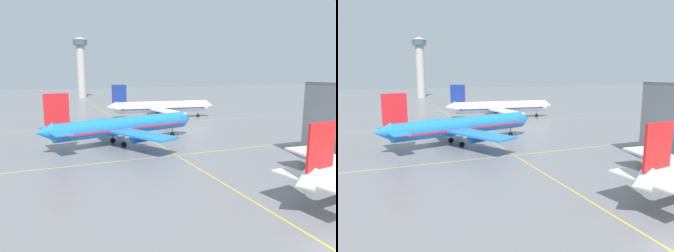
{
  "view_description": "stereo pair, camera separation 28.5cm",
  "coord_description": "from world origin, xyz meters",
  "views": [
    {
      "loc": [
        -23.16,
        -17.97,
        15.4
      ],
      "look_at": [
        0.94,
        41.71,
        4.51
      ],
      "focal_mm": 33.87,
      "sensor_mm": 36.0,
      "label": 1
    },
    {
      "loc": [
        -22.9,
        -18.07,
        15.4
      ],
      "look_at": [
        0.94,
        41.71,
        4.51
      ],
      "focal_mm": 33.87,
      "sensor_mm": 36.0,
      "label": 2
    }
  ],
  "objects": [
    {
      "name": "ground_plane",
      "position": [
        0.0,
        0.0,
        0.0
      ],
      "size": [
        600.0,
        600.0,
        0.0
      ],
      "primitive_type": "plane",
      "color": "slate"
    },
    {
      "name": "airliner_second_row",
      "position": [
        -6.73,
        48.38,
        3.94
      ],
      "size": [
        36.72,
        31.26,
        11.55
      ],
      "color": "blue",
      "rests_on": "ground"
    },
    {
      "name": "airliner_third_row",
      "position": [
        14.61,
        81.39,
        3.94
      ],
      "size": [
        37.15,
        31.9,
        11.54
      ],
      "color": "white",
      "rests_on": "ground"
    },
    {
      "name": "taxiway_markings",
      "position": [
        0.0,
        53.78,
        0.0
      ],
      "size": [
        155.21,
        163.63,
        0.01
      ],
      "color": "yellow",
      "rests_on": "ground"
    },
    {
      "name": "control_tower",
      "position": [
        1.53,
        186.87,
        21.43
      ],
      "size": [
        8.82,
        8.82,
        36.84
      ],
      "color": "#ADA89E",
      "rests_on": "ground"
    }
  ]
}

